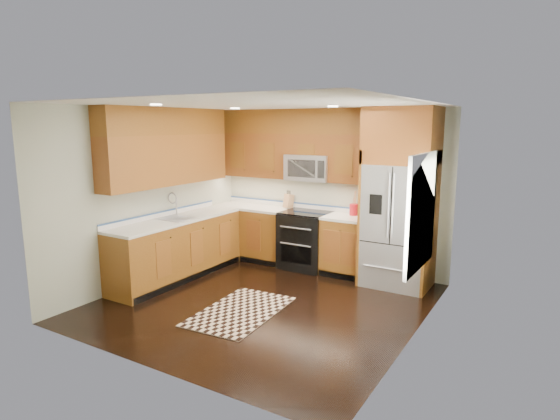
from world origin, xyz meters
The scene contains 16 objects.
ground centered at (0.00, 0.00, 0.00)m, with size 4.00×4.00×0.00m, color black.
wall_back centered at (0.00, 2.00, 1.30)m, with size 4.00×0.02×2.60m, color beige.
wall_left centered at (-2.00, 0.00, 1.30)m, with size 0.02×4.00×2.60m, color beige.
wall_right centered at (2.00, 0.00, 1.30)m, with size 0.02×4.00×2.60m, color beige.
window centered at (1.98, 0.20, 1.40)m, with size 0.04×1.10×1.30m.
base_cabinets centered at (-1.23, 0.90, 0.45)m, with size 2.85×3.00×0.90m.
countertop centered at (-1.09, 1.01, 0.92)m, with size 2.86×3.01×0.04m.
upper_cabinets centered at (-1.15, 1.09, 2.02)m, with size 2.85×3.00×1.15m.
range centered at (-0.25, 1.67, 0.47)m, with size 0.76×0.67×0.95m.
microwave centered at (-0.25, 1.80, 1.66)m, with size 0.76×0.40×0.42m.
refrigerator centered at (1.30, 1.63, 1.30)m, with size 0.98×0.75×2.60m.
sink_faucet centered at (-1.73, 0.23, 0.99)m, with size 0.54×0.44×0.37m.
rug centered at (-0.09, -0.40, 0.01)m, with size 0.88×1.47×0.01m, color black.
knife_block centered at (-0.69, 1.88, 1.06)m, with size 0.13×0.17×0.30m.
utensil_crock centered at (0.52, 1.84, 1.07)m, with size 0.14×0.14×0.38m.
cutting_board centered at (0.75, 1.94, 0.95)m, with size 0.31×0.31×0.02m, color brown.
Camera 1 is at (3.26, -4.97, 2.36)m, focal length 30.00 mm.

